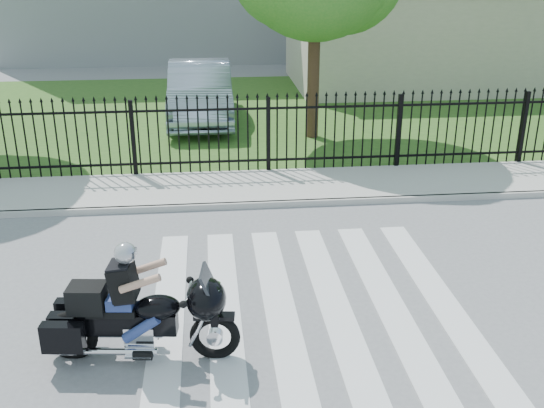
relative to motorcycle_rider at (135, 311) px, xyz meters
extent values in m
plane|color=slate|center=(2.32, 0.87, -0.67)|extent=(120.00, 120.00, 0.00)
cube|color=#ADAAA3|center=(2.32, 5.87, -0.61)|extent=(40.00, 2.00, 0.12)
cube|color=#ADAAA3|center=(2.32, 4.87, -0.61)|extent=(40.00, 0.12, 0.12)
cube|color=#2D541C|center=(2.32, 12.87, -0.66)|extent=(40.00, 12.00, 0.02)
cube|color=black|center=(2.32, 6.87, -0.32)|extent=(26.00, 0.04, 0.05)
cube|color=black|center=(2.32, 6.87, 0.88)|extent=(26.00, 0.04, 0.05)
cylinder|color=#382316|center=(3.82, 9.87, 1.41)|extent=(0.32, 0.32, 4.16)
cube|color=beige|center=(9.32, 16.87, 1.08)|extent=(10.00, 6.00, 3.50)
torus|color=black|center=(0.97, -0.11, -0.36)|extent=(0.65, 0.19, 0.64)
torus|color=black|center=(-0.82, 0.09, -0.36)|extent=(0.69, 0.21, 0.68)
cube|color=black|center=(-0.09, 0.01, -0.16)|extent=(1.22, 0.36, 0.28)
ellipsoid|color=black|center=(0.28, -0.03, 0.06)|extent=(0.61, 0.43, 0.31)
cube|color=black|center=(-0.27, 0.03, 0.02)|extent=(0.63, 0.36, 0.09)
cube|color=silver|center=(0.05, -0.01, -0.32)|extent=(0.40, 0.32, 0.28)
ellipsoid|color=black|center=(0.88, -0.10, 0.19)|extent=(0.57, 0.72, 0.50)
cube|color=black|center=(-0.57, 0.06, 0.19)|extent=(0.48, 0.40, 0.33)
cube|color=navy|center=(-0.16, 0.02, 0.13)|extent=(0.35, 0.31, 0.17)
sphere|color=#B1B2B9|center=(-0.05, 0.01, 0.80)|extent=(0.27, 0.27, 0.27)
imported|color=#94A3BA|center=(0.78, 11.98, 0.21)|extent=(1.85, 5.23, 1.72)
camera|label=1|loc=(1.00, -6.93, 4.15)|focal=42.00mm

